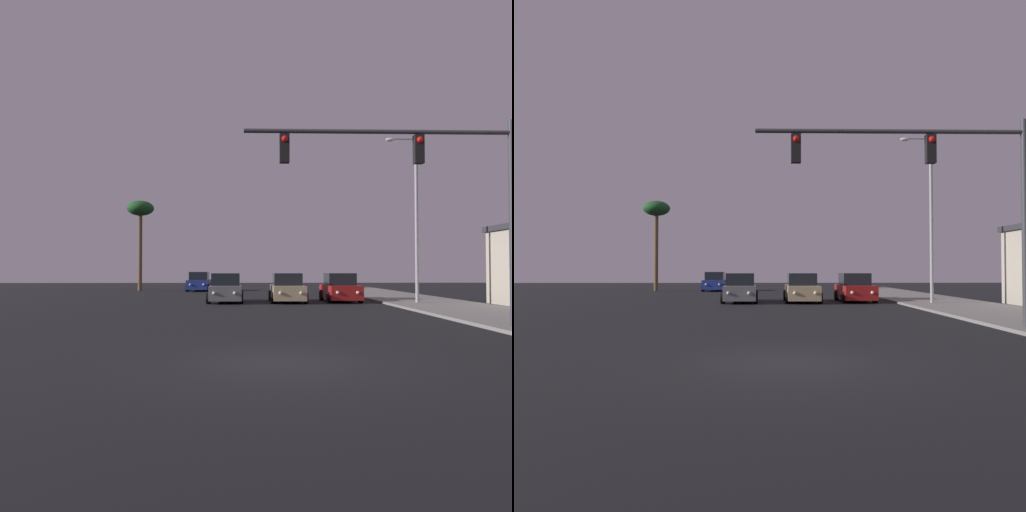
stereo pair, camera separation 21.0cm
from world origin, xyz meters
TOP-DOWN VIEW (x-y plane):
  - ground_plane at (0.00, 0.00)m, footprint 120.00×120.00m
  - sidewalk_right at (9.50, 10.00)m, footprint 5.00×60.00m
  - car_red at (5.01, 19.03)m, footprint 2.04×4.31m
  - car_blue at (-4.60, 33.70)m, footprint 2.04×4.33m
  - car_grey at (-1.75, 18.61)m, footprint 2.04×4.32m
  - car_tan at (1.84, 18.62)m, footprint 2.04×4.31m
  - traffic_light_mast at (5.19, 4.99)m, footprint 8.54×0.36m
  - street_lamp at (8.48, 16.16)m, footprint 1.74×0.24m
  - palm_tree_far at (-9.86, 34.00)m, footprint 2.40×2.40m

SIDE VIEW (x-z plane):
  - ground_plane at x=0.00m, z-range 0.00..0.00m
  - sidewalk_right at x=9.50m, z-range 0.00..0.12m
  - car_red at x=5.01m, z-range -0.08..1.60m
  - car_blue at x=-4.60m, z-range -0.08..1.60m
  - car_grey at x=-1.75m, z-range -0.08..1.60m
  - car_tan at x=1.84m, z-range -0.08..1.60m
  - traffic_light_mast at x=5.19m, z-range 1.54..8.04m
  - street_lamp at x=8.48m, z-range 0.62..9.62m
  - palm_tree_far at x=-9.86m, z-range 2.93..10.93m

